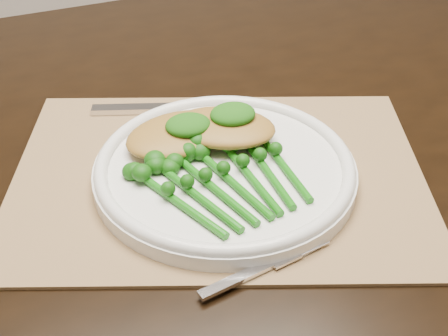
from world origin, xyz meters
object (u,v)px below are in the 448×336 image
object	(u,v)px
dining_table	(215,308)
chicken_fillet_left	(178,134)
dinner_plate	(225,168)
placemat	(219,175)
broccolini_bundle	(234,184)

from	to	relation	value
dining_table	chicken_fillet_left	world-z (taller)	chicken_fillet_left
dinner_plate	chicken_fillet_left	distance (m)	0.07
placemat	dinner_plate	size ratio (longest dim) A/B	1.59
broccolini_bundle	chicken_fillet_left	bearing A→B (deg)	95.98
dinner_plate	broccolini_bundle	xyz separation A→B (m)	(-0.00, -0.04, 0.01)
dining_table	chicken_fillet_left	bearing A→B (deg)	-137.18
dinner_plate	chicken_fillet_left	bearing A→B (deg)	123.83
placemat	chicken_fillet_left	size ratio (longest dim) A/B	3.66
dining_table	placemat	xyz separation A→B (m)	(-0.03, -0.12, 0.37)
dinner_plate	chicken_fillet_left	size ratio (longest dim) A/B	2.31
placemat	chicken_fillet_left	distance (m)	0.07
dinner_plate	broccolini_bundle	bearing A→B (deg)	-92.84
dinner_plate	broccolini_bundle	size ratio (longest dim) A/B	1.46
placemat	broccolini_bundle	bearing A→B (deg)	-71.11
dining_table	broccolini_bundle	bearing A→B (deg)	-104.17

